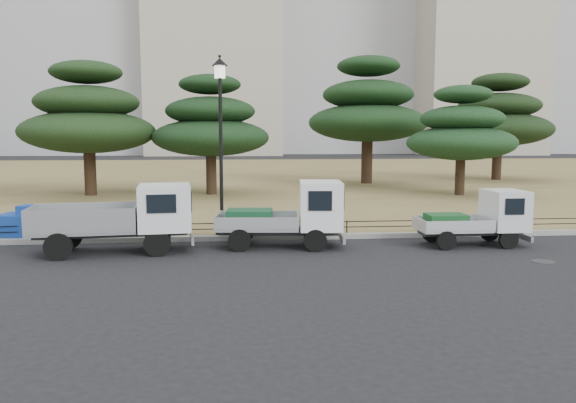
{
  "coord_description": "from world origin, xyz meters",
  "views": [
    {
      "loc": [
        -1.59,
        -15.06,
        3.33
      ],
      "look_at": [
        0.0,
        2.0,
        1.3
      ],
      "focal_mm": 35.0,
      "sensor_mm": 36.0,
      "label": 1
    }
  ],
  "objects": [
    {
      "name": "manhole",
      "position": [
        6.5,
        -1.2,
        0.01
      ],
      "size": [
        0.6,
        0.6,
        0.01
      ],
      "primitive_type": "cylinder",
      "color": "#2D2D30",
      "rests_on": "ground"
    },
    {
      "name": "truck_kei_rear",
      "position": [
        5.74,
        1.12,
        0.84
      ],
      "size": [
        3.2,
        1.39,
        1.68
      ],
      "rotation": [
        0.0,
        0.0,
        0.0
      ],
      "color": "black",
      "rests_on": "ground"
    },
    {
      "name": "truck_kei_front",
      "position": [
        0.01,
        1.44,
        0.98
      ],
      "size": [
        3.83,
        1.92,
        1.96
      ],
      "rotation": [
        0.0,
        0.0,
        -0.09
      ],
      "color": "black",
      "rests_on": "ground"
    },
    {
      "name": "pine_west_near",
      "position": [
        -9.29,
        15.51,
        4.2
      ],
      "size": [
        7.02,
        7.02,
        7.02
      ],
      "color": "black",
      "rests_on": "lawn"
    },
    {
      "name": "pine_east_far",
      "position": [
        17.07,
        23.62,
        4.48
      ],
      "size": [
        7.48,
        7.48,
        7.51
      ],
      "color": "black",
      "rests_on": "lawn"
    },
    {
      "name": "pine_center_left",
      "position": [
        -2.91,
        15.47,
        3.84
      ],
      "size": [
        6.28,
        6.28,
        6.38
      ],
      "color": "black",
      "rests_on": "lawn"
    },
    {
      "name": "tarp_pile",
      "position": [
        -8.31,
        3.28,
        0.54
      ],
      "size": [
        1.63,
        1.3,
        0.99
      ],
      "rotation": [
        0.0,
        0.0,
        -0.16
      ],
      "color": "#133A99",
      "rests_on": "lawn"
    },
    {
      "name": "lawn",
      "position": [
        0.0,
        30.6,
        0.07
      ],
      "size": [
        120.0,
        56.0,
        0.15
      ],
      "primitive_type": "cube",
      "color": "olive",
      "rests_on": "ground"
    },
    {
      "name": "curb",
      "position": [
        0.0,
        2.6,
        0.08
      ],
      "size": [
        120.0,
        0.25,
        0.16
      ],
      "primitive_type": "cube",
      "color": "gray",
      "rests_on": "ground"
    },
    {
      "name": "pine_center_right",
      "position": [
        7.09,
        21.56,
        4.96
      ],
      "size": [
        7.82,
        7.82,
        8.3
      ],
      "color": "black",
      "rests_on": "lawn"
    },
    {
      "name": "ground",
      "position": [
        0.0,
        0.0,
        0.0
      ],
      "size": [
        220.0,
        220.0,
        0.0
      ],
      "primitive_type": "plane",
      "color": "black"
    },
    {
      "name": "pine_east_near",
      "position": [
        10.34,
        13.85,
        3.49
      ],
      "size": [
        5.74,
        5.74,
        5.79
      ],
      "color": "black",
      "rests_on": "lawn"
    },
    {
      "name": "tower_east",
      "position": [
        40.0,
        82.0,
        24.0
      ],
      "size": [
        20.0,
        18.0,
        48.0
      ],
      "primitive_type": "cube",
      "color": "#AAA08C",
      "rests_on": "ground"
    },
    {
      "name": "pipe_fence",
      "position": [
        0.0,
        2.75,
        0.44
      ],
      "size": [
        38.0,
        0.04,
        0.4
      ],
      "color": "black",
      "rests_on": "lawn"
    },
    {
      "name": "truck_large",
      "position": [
        -4.8,
        1.11,
        1.06
      ],
      "size": [
        4.53,
        2.17,
        1.91
      ],
      "rotation": [
        0.0,
        0.0,
        0.11
      ],
      "color": "black",
      "rests_on": "ground"
    },
    {
      "name": "street_lamp",
      "position": [
        -2.05,
        2.9,
        3.92
      ],
      "size": [
        0.5,
        0.5,
        5.57
      ],
      "color": "black",
      "rests_on": "lawn"
    }
  ]
}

